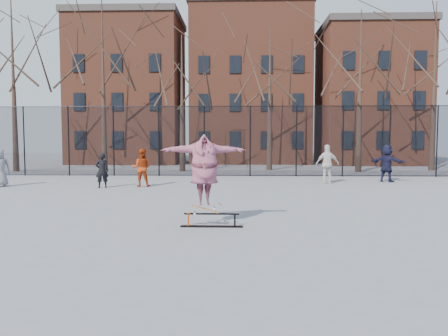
{
  "coord_description": "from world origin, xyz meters",
  "views": [
    {
      "loc": [
        0.57,
        -11.71,
        2.2
      ],
      "look_at": [
        0.12,
        1.5,
        1.27
      ],
      "focal_mm": 35.0,
      "sensor_mm": 36.0,
      "label": 1
    }
  ],
  "objects_px": {
    "bystander_black": "(102,170)",
    "bystander_white": "(327,164)",
    "skate_rail": "(212,221)",
    "bystander_grey": "(0,168)",
    "bystander_navy": "(387,163)",
    "skateboard": "(205,211)",
    "bystander_red": "(142,168)",
    "skater": "(204,174)"
  },
  "relations": [
    {
      "from": "skater",
      "to": "skateboard",
      "type": "bearing_deg",
      "value": -11.63
    },
    {
      "from": "skater",
      "to": "skate_rail",
      "type": "bearing_deg",
      "value": -11.63
    },
    {
      "from": "bystander_navy",
      "to": "bystander_red",
      "type": "bearing_deg",
      "value": 51.02
    },
    {
      "from": "skater",
      "to": "bystander_navy",
      "type": "distance_m",
      "value": 13.85
    },
    {
      "from": "bystander_black",
      "to": "bystander_grey",
      "type": "bearing_deg",
      "value": -26.43
    },
    {
      "from": "skate_rail",
      "to": "bystander_black",
      "type": "distance_m",
      "value": 9.74
    },
    {
      "from": "bystander_white",
      "to": "skater",
      "type": "bearing_deg",
      "value": 62.25
    },
    {
      "from": "bystander_grey",
      "to": "bystander_black",
      "type": "height_order",
      "value": "bystander_grey"
    },
    {
      "from": "bystander_white",
      "to": "bystander_black",
      "type": "bearing_deg",
      "value": 10.47
    },
    {
      "from": "skateboard",
      "to": "bystander_white",
      "type": "distance_m",
      "value": 11.51
    },
    {
      "from": "bystander_black",
      "to": "bystander_white",
      "type": "xyz_separation_m",
      "value": [
        10.2,
        2.18,
        0.16
      ]
    },
    {
      "from": "skate_rail",
      "to": "bystander_red",
      "type": "relative_size",
      "value": 0.91
    },
    {
      "from": "skate_rail",
      "to": "bystander_navy",
      "type": "distance_m",
      "value": 13.77
    },
    {
      "from": "skate_rail",
      "to": "bystander_black",
      "type": "xyz_separation_m",
      "value": [
        -5.31,
        8.14,
        0.63
      ]
    },
    {
      "from": "bystander_grey",
      "to": "bystander_white",
      "type": "distance_m",
      "value": 15.02
    },
    {
      "from": "skater",
      "to": "bystander_red",
      "type": "xyz_separation_m",
      "value": [
        -3.52,
        8.71,
        -0.45
      ]
    },
    {
      "from": "skater",
      "to": "bystander_navy",
      "type": "bearing_deg",
      "value": 42.24
    },
    {
      "from": "skate_rail",
      "to": "bystander_black",
      "type": "height_order",
      "value": "bystander_black"
    },
    {
      "from": "bystander_white",
      "to": "bystander_grey",
      "type": "bearing_deg",
      "value": 5.66
    },
    {
      "from": "bystander_grey",
      "to": "bystander_black",
      "type": "relative_size",
      "value": 1.11
    },
    {
      "from": "bystander_red",
      "to": "bystander_white",
      "type": "distance_m",
      "value": 8.74
    },
    {
      "from": "bystander_black",
      "to": "skate_rail",
      "type": "bearing_deg",
      "value": 100.13
    },
    {
      "from": "skate_rail",
      "to": "bystander_black",
      "type": "bearing_deg",
      "value": 123.09
    },
    {
      "from": "skate_rail",
      "to": "bystander_red",
      "type": "distance_m",
      "value": 9.49
    },
    {
      "from": "skate_rail",
      "to": "bystander_white",
      "type": "xyz_separation_m",
      "value": [
        4.9,
        10.32,
        0.8
      ]
    },
    {
      "from": "skate_rail",
      "to": "bystander_grey",
      "type": "bearing_deg",
      "value": 139.88
    },
    {
      "from": "bystander_grey",
      "to": "bystander_black",
      "type": "bearing_deg",
      "value": 143.13
    },
    {
      "from": "skate_rail",
      "to": "bystander_grey",
      "type": "relative_size",
      "value": 0.91
    },
    {
      "from": "skate_rail",
      "to": "bystander_white",
      "type": "height_order",
      "value": "bystander_white"
    },
    {
      "from": "bystander_grey",
      "to": "bystander_navy",
      "type": "relative_size",
      "value": 0.92
    },
    {
      "from": "skate_rail",
      "to": "bystander_navy",
      "type": "bearing_deg",
      "value": 54.45
    },
    {
      "from": "bystander_red",
      "to": "bystander_navy",
      "type": "height_order",
      "value": "bystander_navy"
    },
    {
      "from": "skate_rail",
      "to": "bystander_white",
      "type": "bearing_deg",
      "value": 64.62
    },
    {
      "from": "skater",
      "to": "bystander_white",
      "type": "xyz_separation_m",
      "value": [
        5.07,
        10.32,
        -0.37
      ]
    },
    {
      "from": "bystander_black",
      "to": "bystander_navy",
      "type": "distance_m",
      "value": 13.64
    },
    {
      "from": "skater",
      "to": "bystander_grey",
      "type": "distance_m",
      "value": 12.95
    },
    {
      "from": "skate_rail",
      "to": "skateboard",
      "type": "xyz_separation_m",
      "value": [
        -0.17,
        -0.0,
        0.25
      ]
    },
    {
      "from": "skate_rail",
      "to": "bystander_navy",
      "type": "xyz_separation_m",
      "value": [
        7.99,
        11.18,
        0.79
      ]
    },
    {
      "from": "bystander_red",
      "to": "skater",
      "type": "bearing_deg",
      "value": 109.17
    },
    {
      "from": "bystander_grey",
      "to": "bystander_navy",
      "type": "bearing_deg",
      "value": 155.32
    },
    {
      "from": "skate_rail",
      "to": "bystander_white",
      "type": "distance_m",
      "value": 11.45
    },
    {
      "from": "skater",
      "to": "bystander_white",
      "type": "relative_size",
      "value": 1.15
    }
  ]
}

